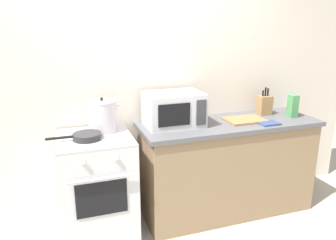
{
  "coord_description": "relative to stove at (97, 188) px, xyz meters",
  "views": [
    {
      "loc": [
        -0.6,
        -1.99,
        1.79
      ],
      "look_at": [
        0.29,
        0.6,
        1.0
      ],
      "focal_mm": 35.3,
      "sensor_mm": 36.0,
      "label": 1
    }
  ],
  "objects": [
    {
      "name": "frying_pan",
      "position": [
        -0.07,
        -0.05,
        0.48
      ],
      "size": [
        0.42,
        0.22,
        0.05
      ],
      "color": "#28282B",
      "rests_on": "stove"
    },
    {
      "name": "cutting_board",
      "position": [
        1.4,
        0.0,
        0.47
      ],
      "size": [
        0.36,
        0.26,
        0.02
      ],
      "primitive_type": "cube",
      "color": "#997047",
      "rests_on": "countertop_right"
    },
    {
      "name": "stock_pot",
      "position": [
        0.09,
        0.12,
        0.59
      ],
      "size": [
        0.33,
        0.24,
        0.29
      ],
      "color": "silver",
      "rests_on": "stove"
    },
    {
      "name": "back_wall",
      "position": [
        0.65,
        0.37,
        0.79
      ],
      "size": [
        4.4,
        0.1,
        2.5
      ],
      "primitive_type": "cube",
      "color": "silver",
      "rests_on": "ground_plane"
    },
    {
      "name": "oven_mitt",
      "position": [
        1.55,
        -0.16,
        0.47
      ],
      "size": [
        0.18,
        0.14,
        0.02
      ],
      "primitive_type": "cube",
      "color": "#33477A",
      "rests_on": "countertop_right"
    },
    {
      "name": "microwave",
      "position": [
        0.72,
        0.08,
        0.61
      ],
      "size": [
        0.5,
        0.37,
        0.3
      ],
      "color": "silver",
      "rests_on": "countertop_right"
    },
    {
      "name": "countertop_right",
      "position": [
        1.25,
        0.02,
        0.44
      ],
      "size": [
        1.7,
        0.6,
        0.04
      ],
      "primitive_type": "cube",
      "color": "#59595E",
      "rests_on": "lower_cabinet_right"
    },
    {
      "name": "stove",
      "position": [
        0.0,
        0.0,
        0.0
      ],
      "size": [
        0.6,
        0.64,
        0.92
      ],
      "color": "silver",
      "rests_on": "ground_plane"
    },
    {
      "name": "pasta_box",
      "position": [
        1.91,
        -0.03,
        0.57
      ],
      "size": [
        0.08,
        0.08,
        0.22
      ],
      "primitive_type": "cube",
      "color": "#4C9356",
      "rests_on": "countertop_right"
    },
    {
      "name": "lower_cabinet_right",
      "position": [
        1.25,
        0.02,
        -0.02
      ],
      "size": [
        1.64,
        0.56,
        0.88
      ],
      "primitive_type": "cube",
      "color": "#8C7051",
      "rests_on": "ground_plane"
    },
    {
      "name": "knife_block",
      "position": [
        1.7,
        0.14,
        0.56
      ],
      "size": [
        0.13,
        0.1,
        0.28
      ],
      "color": "#997047",
      "rests_on": "countertop_right"
    }
  ]
}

